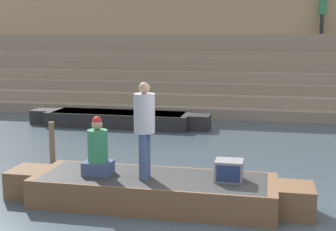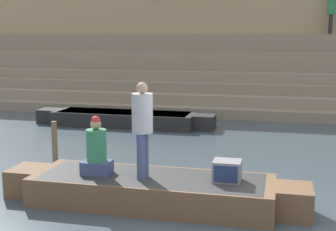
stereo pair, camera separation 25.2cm
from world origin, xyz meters
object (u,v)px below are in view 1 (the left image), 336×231
Objects in this scene: person_rowing at (98,152)px; moored_boat_shore at (119,119)px; rowboat_main at (154,189)px; person_on_steps at (322,11)px; person_standing at (144,124)px; tv_set at (229,170)px; mooring_post at (52,143)px.

moored_boat_shore is at bearing 100.41° from person_rowing.
person_on_steps is at bearing 74.71° from rowboat_main.
person_standing is 0.28× the size of moored_boat_shore.
tv_set reaches higher than rowboat_main.
person_standing reaches higher than person_rowing.
person_standing reaches higher than mooring_post.
person_on_steps reaches higher than rowboat_main.
rowboat_main is 3.16× the size of person_on_steps.
moored_boat_shore is at bearing 89.09° from mooring_post.
person_standing is at bearing -136.57° from rowboat_main.
person_rowing is at bearing 62.60° from person_on_steps.
person_rowing is (-1.01, -0.07, 0.65)m from rowboat_main.
mooring_post is at bearing 156.87° from tv_set.
moored_boat_shore is 3.52× the size of person_on_steps.
tv_set is 8.07m from moored_boat_shore.
person_standing reaches higher than tv_set.
person_standing reaches higher than moored_boat_shore.
moored_boat_shore is 4.77m from mooring_post.
rowboat_main is 5.18× the size of person_rowing.
tv_set is at bearing 22.46° from person_standing.
rowboat_main is 1.21m from person_rowing.
person_standing is 0.97× the size of person_on_steps.
person_standing is 3.56× the size of tv_set.
mooring_post is at bearing 127.05° from person_rowing.
rowboat_main is 0.90× the size of moored_boat_shore.
tv_set is (1.32, 0.04, 0.42)m from rowboat_main.
mooring_post is (-2.98, 2.13, 0.23)m from rowboat_main.
tv_set is at bearing 71.26° from person_on_steps.
moored_boat_shore is at bearing 124.42° from tv_set.
moored_boat_shore is (-2.90, 6.90, -0.02)m from rowboat_main.
mooring_post is 14.34m from person_on_steps.
tv_set reaches higher than moored_boat_shore.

